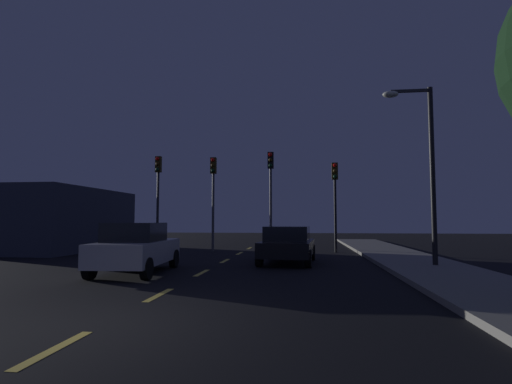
# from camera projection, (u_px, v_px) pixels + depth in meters

# --- Properties ---
(ground_plane) EXTENTS (80.00, 80.00, 0.00)m
(ground_plane) POSITION_uv_depth(u_px,v_px,m) (206.00, 271.00, 13.33)
(ground_plane) COLOR black
(sidewalk_curb_right) EXTENTS (3.00, 40.00, 0.15)m
(sidewalk_curb_right) POSITION_uv_depth(u_px,v_px,m) (439.00, 272.00, 12.45)
(sidewalk_curb_right) COLOR gray
(sidewalk_curb_right) RESTS_ON ground_plane
(lane_stripe_nearest) EXTENTS (0.16, 1.60, 0.01)m
(lane_stripe_nearest) POSITION_uv_depth(u_px,v_px,m) (55.00, 349.00, 5.21)
(lane_stripe_nearest) COLOR #EACC4C
(lane_stripe_nearest) RESTS_ON ground_plane
(lane_stripe_second) EXTENTS (0.16, 1.60, 0.01)m
(lane_stripe_second) POSITION_uv_depth(u_px,v_px,m) (159.00, 295.00, 8.97)
(lane_stripe_second) COLOR #EACC4C
(lane_stripe_second) RESTS_ON ground_plane
(lane_stripe_third) EXTENTS (0.16, 1.60, 0.01)m
(lane_stripe_third) POSITION_uv_depth(u_px,v_px,m) (202.00, 273.00, 12.74)
(lane_stripe_third) COLOR #EACC4C
(lane_stripe_third) RESTS_ON ground_plane
(lane_stripe_fourth) EXTENTS (0.16, 1.60, 0.01)m
(lane_stripe_fourth) POSITION_uv_depth(u_px,v_px,m) (225.00, 261.00, 16.50)
(lane_stripe_fourth) COLOR #EACC4C
(lane_stripe_fourth) RESTS_ON ground_plane
(lane_stripe_fifth) EXTENTS (0.16, 1.60, 0.01)m
(lane_stripe_fifth) POSITION_uv_depth(u_px,v_px,m) (240.00, 253.00, 20.26)
(lane_stripe_fifth) COLOR #EACC4C
(lane_stripe_fifth) RESTS_ON ground_plane
(lane_stripe_sixth) EXTENTS (0.16, 1.60, 0.01)m
(lane_stripe_sixth) POSITION_uv_depth(u_px,v_px,m) (250.00, 248.00, 24.03)
(lane_stripe_sixth) COLOR #EACC4C
(lane_stripe_sixth) RESTS_ON ground_plane
(lane_stripe_seventh) EXTENTS (0.16, 1.60, 0.01)m
(lane_stripe_seventh) POSITION_uv_depth(u_px,v_px,m) (257.00, 244.00, 27.79)
(lane_stripe_seventh) COLOR #EACC4C
(lane_stripe_seventh) RESTS_ON ground_plane
(traffic_signal_far_left) EXTENTS (0.32, 0.38, 5.28)m
(traffic_signal_far_left) POSITION_uv_depth(u_px,v_px,m) (158.00, 185.00, 22.20)
(traffic_signal_far_left) COLOR #2D2D30
(traffic_signal_far_left) RESTS_ON ground_plane
(traffic_signal_center_left) EXTENTS (0.32, 0.38, 5.16)m
(traffic_signal_center_left) POSITION_uv_depth(u_px,v_px,m) (213.00, 186.00, 21.82)
(traffic_signal_center_left) COLOR #4C4C51
(traffic_signal_center_left) RESTS_ON ground_plane
(traffic_signal_center_right) EXTENTS (0.32, 0.38, 5.40)m
(traffic_signal_center_right) POSITION_uv_depth(u_px,v_px,m) (271.00, 182.00, 21.45)
(traffic_signal_center_right) COLOR #4C4C51
(traffic_signal_center_right) RESTS_ON ground_plane
(traffic_signal_far_right) EXTENTS (0.32, 0.38, 4.75)m
(traffic_signal_far_right) POSITION_uv_depth(u_px,v_px,m) (335.00, 189.00, 21.02)
(traffic_signal_far_right) COLOR black
(traffic_signal_far_right) RESTS_ON ground_plane
(car_stopped_ahead) EXTENTS (2.25, 4.10, 1.45)m
(car_stopped_ahead) POSITION_uv_depth(u_px,v_px,m) (288.00, 244.00, 15.67)
(car_stopped_ahead) COLOR black
(car_stopped_ahead) RESTS_ON ground_plane
(car_adjacent_lane) EXTENTS (2.12, 4.25, 1.61)m
(car_adjacent_lane) POSITION_uv_depth(u_px,v_px,m) (136.00, 248.00, 12.75)
(car_adjacent_lane) COLOR silver
(car_adjacent_lane) RESTS_ON ground_plane
(street_lamp_right) EXTENTS (1.74, 0.36, 6.44)m
(street_lamp_right) POSITION_uv_depth(u_px,v_px,m) (424.00, 157.00, 14.03)
(street_lamp_right) COLOR black
(street_lamp_right) RESTS_ON ground_plane
(storefront_left) EXTENTS (4.56, 8.75, 3.45)m
(storefront_left) POSITION_uv_depth(u_px,v_px,m) (64.00, 220.00, 22.52)
(storefront_left) COLOR #333847
(storefront_left) RESTS_ON ground_plane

